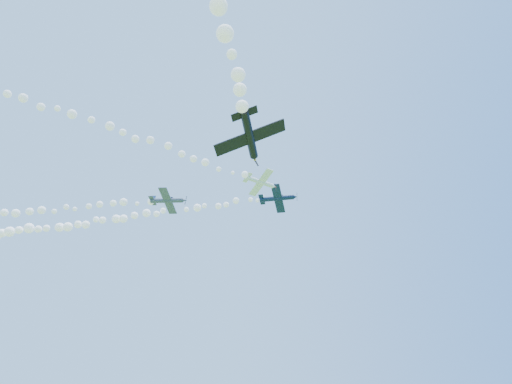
{
  "coord_description": "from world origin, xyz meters",
  "views": [
    {
      "loc": [
        -2.06,
        -61.15,
        2.0
      ],
      "look_at": [
        5.13,
        -6.92,
        46.07
      ],
      "focal_mm": 30.0,
      "sensor_mm": 36.0,
      "label": 1
    }
  ],
  "objects": [
    {
      "name": "plane_navy",
      "position": [
        10.57,
        2.04,
        52.25
      ],
      "size": [
        7.62,
        8.08,
        2.64
      ],
      "rotation": [
        -0.09,
        0.04,
        -0.33
      ],
      "color": "#0D1B39"
    },
    {
      "name": "plane_grey",
      "position": [
        -9.55,
        -0.84,
        47.46
      ],
      "size": [
        6.8,
        7.23,
        2.48
      ],
      "rotation": [
        -0.04,
        0.06,
        -0.25
      ],
      "color": "#3E455A"
    },
    {
      "name": "smoke_trail_navy",
      "position": [
        -27.12,
        14.77,
        52.06
      ],
      "size": [
        71.18,
        25.9,
        2.99
      ],
      "primitive_type": null,
      "color": "white"
    },
    {
      "name": "plane_white",
      "position": [
        6.09,
        -5.85,
        49.21
      ],
      "size": [
        6.19,
        6.5,
        1.69
      ],
      "rotation": [
        -0.16,
        -0.04,
        0.38
      ],
      "color": "white"
    },
    {
      "name": "plane_black",
      "position": [
        1.58,
        -28.36,
        36.45
      ],
      "size": [
        7.97,
        7.93,
        3.21
      ],
      "rotation": [
        -0.38,
        0.01,
        1.29
      ],
      "color": "black"
    }
  ]
}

